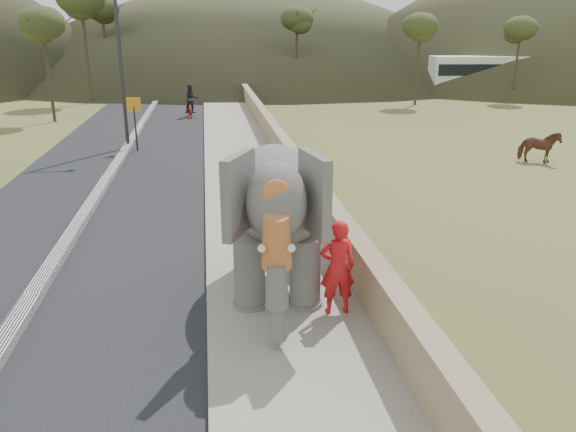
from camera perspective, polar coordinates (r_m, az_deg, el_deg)
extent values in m
plane|color=olive|center=(11.83, -0.89, -8.05)|extent=(160.00, 160.00, 0.00)
cube|color=black|center=(21.48, -17.81, 3.42)|extent=(7.00, 120.00, 0.03)
cube|color=black|center=(21.46, -17.84, 3.67)|extent=(0.35, 120.00, 0.22)
cube|color=#9E9687|center=(21.19, -4.37, 4.24)|extent=(3.00, 120.00, 0.15)
cube|color=tan|center=(21.25, 0.06, 5.65)|extent=(0.30, 120.00, 1.10)
cylinder|color=#2F3035|center=(26.75, -16.68, 15.04)|extent=(0.16, 0.16, 8.00)
cylinder|color=#2D2D33|center=(26.23, -15.21, 8.49)|extent=(0.08, 0.08, 2.00)
cube|color=orange|center=(26.07, -15.42, 10.87)|extent=(0.60, 0.05, 0.60)
imported|color=brown|center=(25.35, 24.14, 6.40)|extent=(1.71, 1.20, 1.32)
imported|color=#B1B1B8|center=(50.37, 11.28, 13.01)|extent=(4.30, 1.90, 1.44)
cube|color=white|center=(50.82, 20.51, 13.21)|extent=(11.23, 3.91, 3.10)
cone|color=brown|center=(72.85, 24.03, 19.21)|extent=(56.00, 56.00, 16.00)
cone|color=brown|center=(80.76, -3.96, 19.74)|extent=(80.00, 80.00, 14.00)
imported|color=red|center=(10.52, 5.05, -5.20)|extent=(0.67, 0.44, 1.85)
imported|color=maroon|center=(35.94, -9.96, 10.52)|extent=(0.84, 1.72, 0.87)
imported|color=black|center=(35.85, -9.81, 11.64)|extent=(0.96, 0.80, 1.77)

